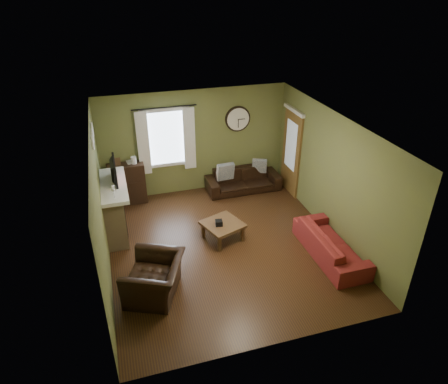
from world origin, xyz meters
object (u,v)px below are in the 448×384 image
object	(u,v)px
sofa_brown	(243,180)
armchair	(155,278)
sofa_red	(331,244)
coffee_table	(223,231)
bookshelf	(127,184)

from	to	relation	value
sofa_brown	armchair	bearing A→B (deg)	-130.46
sofa_red	coffee_table	bearing A→B (deg)	58.44
bookshelf	coffee_table	xyz separation A→B (m)	(1.76, -2.14, -0.31)
armchair	sofa_brown	bearing A→B (deg)	163.22
armchair	coffee_table	world-z (taller)	armchair
armchair	coffee_table	xyz separation A→B (m)	(1.59, 1.23, -0.14)
sofa_red	armchair	distance (m)	3.47
bookshelf	coffee_table	world-z (taller)	bookshelf
sofa_brown	sofa_red	size ratio (longest dim) A/B	0.99
armchair	bookshelf	bearing A→B (deg)	-153.40
coffee_table	bookshelf	bearing A→B (deg)	129.46
sofa_red	coffee_table	world-z (taller)	sofa_red
sofa_red	coffee_table	size ratio (longest dim) A/B	2.57
bookshelf	sofa_red	size ratio (longest dim) A/B	0.54
sofa_red	armchair	bearing A→B (deg)	91.24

